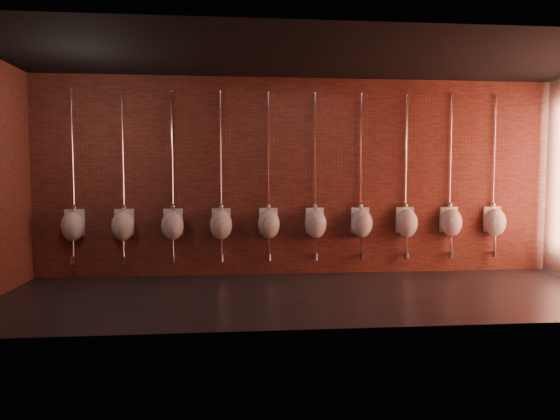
{
  "coord_description": "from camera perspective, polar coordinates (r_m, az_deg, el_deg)",
  "views": [
    {
      "loc": [
        -1.11,
        -6.61,
        1.63
      ],
      "look_at": [
        -0.4,
        0.9,
        1.1
      ],
      "focal_mm": 32.0,
      "sensor_mm": 36.0,
      "label": 1
    }
  ],
  "objects": [
    {
      "name": "ground",
      "position": [
        6.89,
        4.07,
        -9.66
      ],
      "size": [
        8.5,
        8.5,
        0.0
      ],
      "primitive_type": "plane",
      "color": "black",
      "rests_on": "ground"
    },
    {
      "name": "room_shell",
      "position": [
        6.71,
        4.16,
        7.27
      ],
      "size": [
        8.54,
        3.04,
        3.22
      ],
      "color": "black",
      "rests_on": "ground"
    },
    {
      "name": "urinal_0",
      "position": [
        8.4,
        -22.6,
        -1.58
      ],
      "size": [
        0.38,
        0.33,
        2.71
      ],
      "color": "white",
      "rests_on": "ground"
    },
    {
      "name": "urinal_1",
      "position": [
        8.21,
        -17.5,
        -1.58
      ],
      "size": [
        0.38,
        0.33,
        2.71
      ],
      "color": "white",
      "rests_on": "ground"
    },
    {
      "name": "urinal_2",
      "position": [
        8.08,
        -12.19,
        -1.57
      ],
      "size": [
        0.38,
        0.33,
        2.71
      ],
      "color": "white",
      "rests_on": "ground"
    },
    {
      "name": "urinal_3",
      "position": [
        8.02,
        -6.76,
        -1.55
      ],
      "size": [
        0.38,
        0.33,
        2.71
      ],
      "color": "white",
      "rests_on": "ground"
    },
    {
      "name": "urinal_4",
      "position": [
        8.04,
        -1.3,
        -1.51
      ],
      "size": [
        0.38,
        0.33,
        2.71
      ],
      "color": "white",
      "rests_on": "ground"
    },
    {
      "name": "urinal_5",
      "position": [
        8.13,
        4.08,
        -1.46
      ],
      "size": [
        0.38,
        0.33,
        2.71
      ],
      "color": "white",
      "rests_on": "ground"
    },
    {
      "name": "urinal_6",
      "position": [
        8.29,
        9.3,
        -1.39
      ],
      "size": [
        0.38,
        0.33,
        2.71
      ],
      "color": "white",
      "rests_on": "ground"
    },
    {
      "name": "urinal_7",
      "position": [
        8.52,
        14.28,
        -1.32
      ],
      "size": [
        0.38,
        0.33,
        2.71
      ],
      "color": "white",
      "rests_on": "ground"
    },
    {
      "name": "urinal_8",
      "position": [
        8.8,
        18.98,
        -1.25
      ],
      "size": [
        0.38,
        0.33,
        2.71
      ],
      "color": "white",
      "rests_on": "ground"
    },
    {
      "name": "urinal_9",
      "position": [
        9.14,
        23.35,
        -1.17
      ],
      "size": [
        0.38,
        0.33,
        2.71
      ],
      "color": "white",
      "rests_on": "ground"
    }
  ]
}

